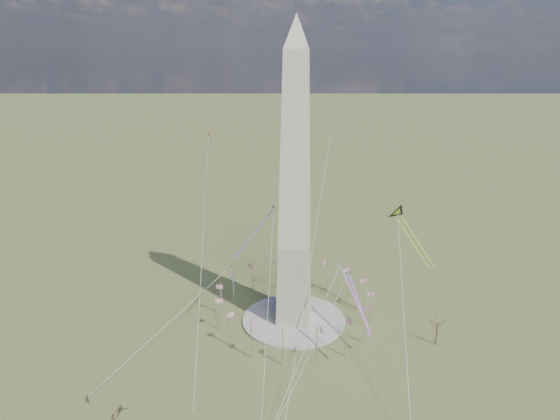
# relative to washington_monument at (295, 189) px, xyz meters

# --- Properties ---
(ground) EXTENTS (2000.00, 2000.00, 0.00)m
(ground) POSITION_rel_washington_monument_xyz_m (0.00, 0.00, -47.95)
(ground) COLOR #596331
(ground) RESTS_ON ground
(plaza) EXTENTS (36.00, 36.00, 0.80)m
(plaza) POSITION_rel_washington_monument_xyz_m (0.00, 0.00, -47.55)
(plaza) COLOR #A7A599
(plaza) RESTS_ON ground
(washington_monument) EXTENTS (15.56, 15.56, 100.00)m
(washington_monument) POSITION_rel_washington_monument_xyz_m (0.00, 0.00, 0.00)
(washington_monument) COLOR #AC9D90
(washington_monument) RESTS_ON plaza
(flagpole_ring) EXTENTS (54.40, 54.40, 13.00)m
(flagpole_ring) POSITION_rel_washington_monument_xyz_m (-0.00, -0.00, -40.68)
(flagpole_ring) COLOR silver
(flagpole_ring) RESTS_ON ground
(tree_near) EXTENTS (6.84, 6.84, 11.98)m
(tree_near) POSITION_rel_washington_monument_xyz_m (47.07, -7.46, -39.42)
(tree_near) COLOR #45382A
(tree_near) RESTS_ON ground
(tree_far) EXTENTS (7.90, 7.90, 13.82)m
(tree_far) POSITION_rel_washington_monument_xyz_m (-34.83, -63.76, -38.10)
(tree_far) COLOR #45382A
(tree_far) RESTS_ON ground
(person_west) EXTENTS (0.98, 0.78, 1.97)m
(person_west) POSITION_rel_washington_monument_xyz_m (-49.70, -50.21, -46.97)
(person_west) COLOR gray
(person_west) RESTS_ON ground
(kite_delta_black) EXTENTS (15.69, 18.78, 16.54)m
(kite_delta_black) POSITION_rel_washington_monument_xyz_m (34.03, 7.39, -9.64)
(kite_delta_black) COLOR black
(kite_delta_black) RESTS_ON ground
(kite_diamond_purple) EXTENTS (2.78, 3.55, 10.37)m
(kite_diamond_purple) POSITION_rel_washington_monument_xyz_m (-22.09, -0.14, -29.63)
(kite_diamond_purple) COLOR #3E1769
(kite_diamond_purple) RESTS_ON ground
(kite_streamer_left) EXTENTS (10.76, 17.89, 13.62)m
(kite_streamer_left) POSITION_rel_washington_monument_xyz_m (19.15, -17.89, -24.62)
(kite_streamer_left) COLOR red
(kite_streamer_left) RESTS_ON ground
(kite_streamer_mid) EXTENTS (11.28, 16.59, 13.05)m
(kite_streamer_mid) POSITION_rel_washington_monument_xyz_m (-10.73, -5.06, -11.27)
(kite_streamer_mid) COLOR red
(kite_streamer_mid) RESTS_ON ground
(kite_streamer_right) EXTENTS (8.65, 19.01, 13.76)m
(kite_streamer_right) POSITION_rel_washington_monument_xyz_m (21.17, -6.13, -32.96)
(kite_streamer_right) COLOR red
(kite_streamer_right) RESTS_ON ground
(kite_small_red) EXTENTS (1.64, 2.39, 5.02)m
(kite_small_red) POSITION_rel_washington_monument_xyz_m (-40.18, 40.19, 9.24)
(kite_small_red) COLOR red
(kite_small_red) RESTS_ON ground
(kite_small_white) EXTENTS (1.56, 2.21, 4.60)m
(kite_small_white) POSITION_rel_washington_monument_xyz_m (8.53, 44.84, 10.14)
(kite_small_white) COLOR silver
(kite_small_white) RESTS_ON ground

